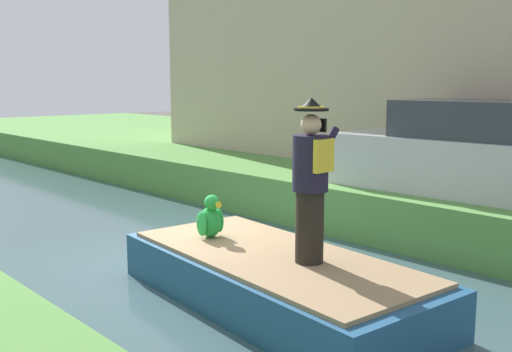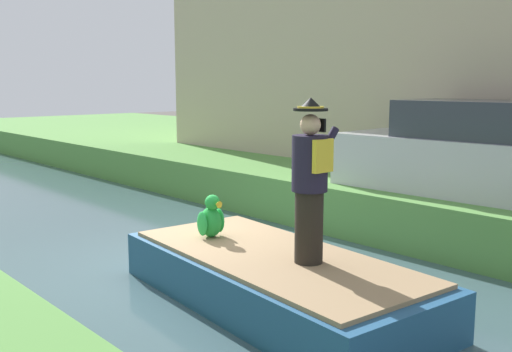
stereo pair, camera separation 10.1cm
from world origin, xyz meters
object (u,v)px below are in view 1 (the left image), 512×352
Objects in this scene: parrot_plush at (210,219)px; parked_car_silver at (459,154)px; person_pirate at (311,181)px; boat at (274,279)px.

parked_car_silver reaches higher than parrot_plush.
parked_car_silver is (4.30, -1.14, 0.61)m from parrot_plush.
boat is at bearing 99.22° from person_pirate.
boat is 4.39m from parked_car_silver.
person_pirate is at bearing -173.53° from parked_car_silver.
person_pirate reaches higher than boat.
boat is 1.33m from person_pirate.
parrot_plush is (-0.15, 1.61, -0.68)m from person_pirate.
parrot_plush is 4.49m from parked_car_silver.
boat is 1.25m from parrot_plush.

